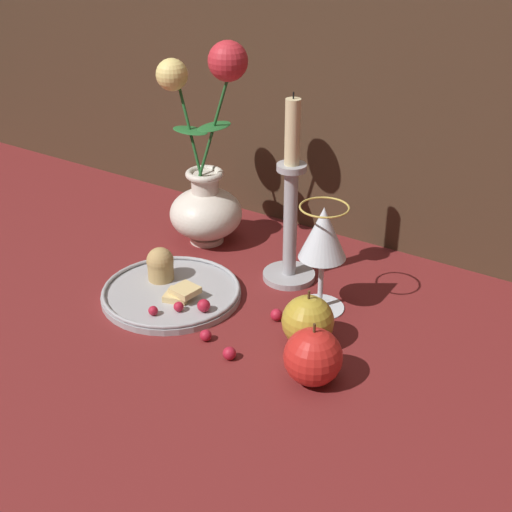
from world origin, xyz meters
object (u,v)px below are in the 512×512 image
object	(u,v)px
candlestick	(290,216)
apple_beside_vase	(313,357)
apple_near_glass	(309,320)
vase	(206,185)
plate_with_pastries	(170,288)
wine_glass	(323,238)

from	to	relation	value
candlestick	apple_beside_vase	distance (m)	0.28
apple_near_glass	vase	bearing A→B (deg)	150.58
plate_with_pastries	apple_near_glass	xyz separation A→B (m)	(0.24, 0.01, 0.02)
wine_glass	candlestick	size ratio (longest dim) A/B	0.55
apple_near_glass	apple_beside_vase	bearing A→B (deg)	-57.52
apple_beside_vase	plate_with_pastries	bearing A→B (deg)	167.21
vase	plate_with_pastries	xyz separation A→B (m)	(0.06, -0.18, -0.10)
candlestick	vase	bearing A→B (deg)	170.34
wine_glass	apple_near_glass	distance (m)	0.12
vase	candlestick	size ratio (longest dim) A/B	1.18
plate_with_pastries	apple_beside_vase	distance (m)	0.30
apple_near_glass	candlestick	bearing A→B (deg)	129.62
candlestick	apple_near_glass	size ratio (longest dim) A/B	3.60
plate_with_pastries	candlestick	world-z (taller)	candlestick
candlestick	apple_near_glass	distance (m)	0.20
wine_glass	apple_beside_vase	size ratio (longest dim) A/B	1.90
vase	wine_glass	world-z (taller)	vase
apple_beside_vase	apple_near_glass	xyz separation A→B (m)	(-0.05, 0.08, -0.00)
vase	plate_with_pastries	bearing A→B (deg)	-71.20
plate_with_pastries	apple_near_glass	bearing A→B (deg)	2.06
wine_glass	vase	bearing A→B (deg)	162.89
candlestick	apple_near_glass	bearing A→B (deg)	-50.38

